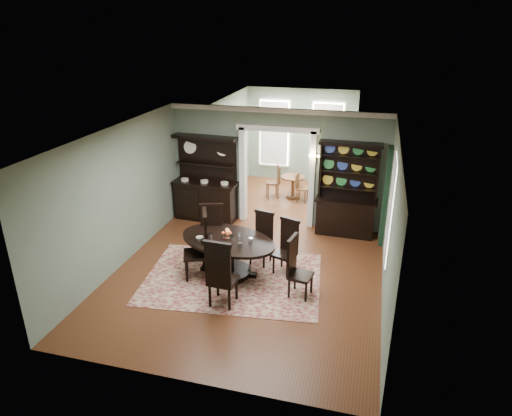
{
  "coord_description": "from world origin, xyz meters",
  "views": [
    {
      "loc": [
        2.32,
        -7.82,
        4.94
      ],
      "look_at": [
        0.08,
        0.6,
        1.35
      ],
      "focal_mm": 32.0,
      "sensor_mm": 36.0,
      "label": 1
    }
  ],
  "objects": [
    {
      "name": "room",
      "position": [
        0.0,
        0.04,
        1.58
      ],
      "size": [
        5.51,
        6.01,
        3.01
      ],
      "color": "#5E2E18",
      "rests_on": "ground"
    },
    {
      "name": "parlor",
      "position": [
        0.0,
        5.53,
        1.52
      ],
      "size": [
        3.51,
        3.5,
        3.01
      ],
      "color": "#5E2E18",
      "rests_on": "ground"
    },
    {
      "name": "doorway_trim",
      "position": [
        0.0,
        3.0,
        1.62
      ],
      "size": [
        2.08,
        0.25,
        2.57
      ],
      "color": "white",
      "rests_on": "floor"
    },
    {
      "name": "right_window",
      "position": [
        2.69,
        0.93,
        1.6
      ],
      "size": [
        0.15,
        1.47,
        2.12
      ],
      "color": "white",
      "rests_on": "wall_right"
    },
    {
      "name": "wall_sconce",
      "position": [
        0.95,
        2.85,
        1.89
      ],
      "size": [
        0.27,
        0.21,
        0.21
      ],
      "color": "#B58630",
      "rests_on": "back_wall_right"
    },
    {
      "name": "rug",
      "position": [
        -0.24,
        -0.06,
        0.01
      ],
      "size": [
        3.82,
        2.94,
        0.01
      ],
      "primitive_type": "cube",
      "rotation": [
        0.0,
        0.0,
        0.11
      ],
      "color": "maroon",
      "rests_on": "floor"
    },
    {
      "name": "dining_table",
      "position": [
        -0.38,
        0.09,
        0.57
      ],
      "size": [
        2.41,
        2.41,
        0.83
      ],
      "rotation": [
        0.0,
        0.0,
        -0.29
      ],
      "color": "black",
      "rests_on": "rug"
    },
    {
      "name": "centerpiece",
      "position": [
        -0.38,
        0.13,
        0.88
      ],
      "size": [
        1.22,
        0.79,
        0.2
      ],
      "color": "silver",
      "rests_on": "dining_table"
    },
    {
      "name": "chair_far_left",
      "position": [
        -0.89,
        0.55,
        0.7
      ],
      "size": [
        0.61,
        0.6,
        1.33
      ],
      "rotation": [
        0.0,
        0.0,
        3.46
      ],
      "color": "black",
      "rests_on": "rug"
    },
    {
      "name": "chair_far_mid",
      "position": [
        0.17,
        0.83,
        0.62
      ],
      "size": [
        0.51,
        0.49,
        1.18
      ],
      "rotation": [
        0.0,
        0.0,
        2.93
      ],
      "color": "black",
      "rests_on": "rug"
    },
    {
      "name": "chair_far_right",
      "position": [
        0.77,
        0.55,
        0.62
      ],
      "size": [
        0.55,
        0.54,
        1.19
      ],
      "rotation": [
        0.0,
        0.0,
        2.8
      ],
      "color": "black",
      "rests_on": "rug"
    },
    {
      "name": "chair_end_left",
      "position": [
        -0.88,
        -0.11,
        0.76
      ],
      "size": [
        0.67,
        0.69,
        1.44
      ],
      "rotation": [
        0.0,
        0.0,
        1.96
      ],
      "color": "black",
      "rests_on": "rug"
    },
    {
      "name": "chair_end_right",
      "position": [
        1.11,
        -0.3,
        0.64
      ],
      "size": [
        0.5,
        0.52,
        1.22
      ],
      "rotation": [
        0.0,
        0.0,
        -1.74
      ],
      "color": "black",
      "rests_on": "rug"
    },
    {
      "name": "chair_near",
      "position": [
        -0.15,
        -1.06,
        0.73
      ],
      "size": [
        0.54,
        0.51,
        1.38
      ],
      "rotation": [
        0.0,
        0.0,
        -0.05
      ],
      "color": "black",
      "rests_on": "rug"
    },
    {
      "name": "sideboard",
      "position": [
        -1.85,
        2.74,
        0.78
      ],
      "size": [
        1.74,
        0.71,
        2.24
      ],
      "rotation": [
        0.0,
        0.0,
        -0.06
      ],
      "color": "black",
      "rests_on": "floor"
    },
    {
      "name": "welsh_dresser",
      "position": [
        1.8,
        2.75,
        0.84
      ],
      "size": [
        1.5,
        0.58,
        2.32
      ],
      "rotation": [
        0.0,
        0.0,
        -0.02
      ],
      "color": "black",
      "rests_on": "floor"
    },
    {
      "name": "parlor_table",
      "position": [
        0.08,
        4.88,
        0.43
      ],
      "size": [
        0.71,
        0.71,
        0.66
      ],
      "color": "#552A18",
      "rests_on": "parlor_floor"
    },
    {
      "name": "parlor_chair_left",
      "position": [
        -0.44,
        4.75,
        0.53
      ],
      "size": [
        0.47,
        0.46,
        0.98
      ],
      "rotation": [
        0.0,
        0.0,
        1.97
      ],
      "color": "#552A18",
      "rests_on": "parlor_floor"
    },
    {
      "name": "parlor_chair_right",
      "position": [
        0.36,
        4.61,
        0.45
      ],
      "size": [
        0.37,
        0.36,
        0.84
      ],
      "rotation": [
        0.0,
        0.0,
        -1.7
      ],
      "color": "#552A18",
      "rests_on": "parlor_floor"
    }
  ]
}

